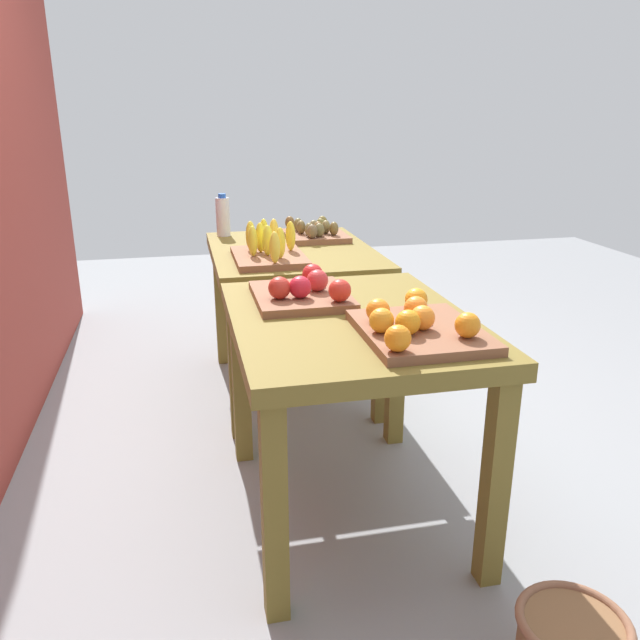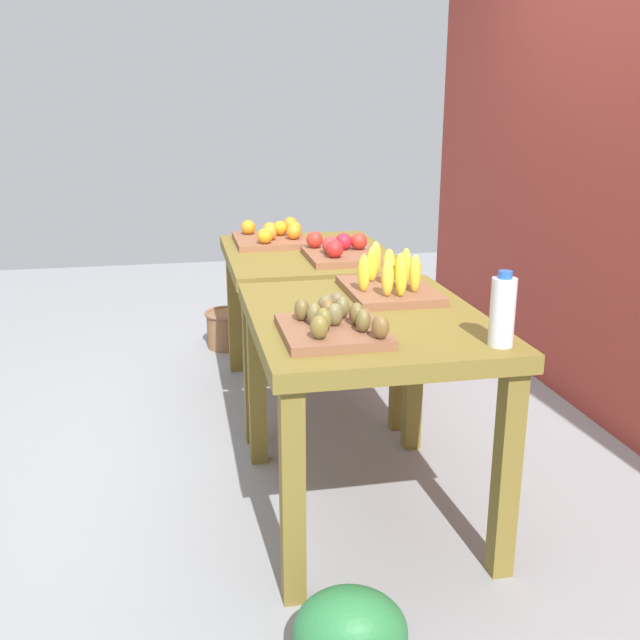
% 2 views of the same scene
% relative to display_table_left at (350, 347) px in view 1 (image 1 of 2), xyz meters
% --- Properties ---
extents(ground_plane, '(8.00, 8.00, 0.00)m').
position_rel_display_table_left_xyz_m(ground_plane, '(0.56, 0.00, -0.66)').
color(ground_plane, gray).
extents(display_table_left, '(1.04, 0.80, 0.77)m').
position_rel_display_table_left_xyz_m(display_table_left, '(0.00, 0.00, 0.00)').
color(display_table_left, brown).
rests_on(display_table_left, ground_plane).
extents(display_table_right, '(1.04, 0.80, 0.77)m').
position_rel_display_table_left_xyz_m(display_table_right, '(1.12, 0.00, 0.00)').
color(display_table_right, brown).
rests_on(display_table_right, ground_plane).
extents(orange_bin, '(0.45, 0.37, 0.11)m').
position_rel_display_table_left_xyz_m(orange_bin, '(-0.25, -0.14, 0.15)').
color(orange_bin, brown).
rests_on(orange_bin, display_table_left).
extents(apple_bin, '(0.40, 0.34, 0.11)m').
position_rel_display_table_left_xyz_m(apple_bin, '(0.21, 0.12, 0.15)').
color(apple_bin, brown).
rests_on(apple_bin, display_table_left).
extents(banana_crate, '(0.44, 0.32, 0.17)m').
position_rel_display_table_left_xyz_m(banana_crate, '(0.89, 0.15, 0.16)').
color(banana_crate, brown).
rests_on(banana_crate, display_table_right).
extents(kiwi_bin, '(0.36, 0.32, 0.10)m').
position_rel_display_table_left_xyz_m(kiwi_bin, '(1.33, -0.16, 0.15)').
color(kiwi_bin, brown).
rests_on(kiwi_bin, display_table_right).
extents(water_bottle, '(0.08, 0.08, 0.23)m').
position_rel_display_table_left_xyz_m(water_bottle, '(1.53, 0.31, 0.22)').
color(water_bottle, silver).
rests_on(water_bottle, display_table_right).
extents(watermelon_pile, '(0.68, 0.41, 0.26)m').
position_rel_display_table_left_xyz_m(watermelon_pile, '(2.07, -0.24, -0.53)').
color(watermelon_pile, '#2A682A').
rests_on(watermelon_pile, ground_plane).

